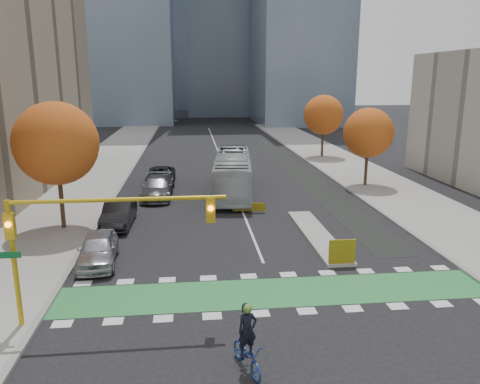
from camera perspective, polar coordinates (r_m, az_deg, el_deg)
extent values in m
plane|color=black|center=(20.69, 5.10, -13.89)|extent=(300.00, 300.00, 0.00)
cube|color=gray|center=(40.34, -19.97, -0.75)|extent=(7.00, 120.00, 0.15)
cube|color=gray|center=(42.76, 17.80, 0.21)|extent=(7.00, 120.00, 0.15)
cube|color=gray|center=(39.63, -15.05, -0.64)|extent=(0.30, 120.00, 0.16)
cube|color=gray|center=(41.47, 13.38, 0.09)|extent=(0.30, 120.00, 0.16)
cube|color=#297F3D|center=(22.00, 4.33, -12.09)|extent=(20.00, 3.00, 0.01)
cube|color=silver|center=(58.87, -2.43, 4.34)|extent=(0.15, 70.00, 0.01)
cube|color=black|center=(50.18, 6.92, 2.61)|extent=(2.50, 50.00, 0.01)
cube|color=gray|center=(29.61, 9.37, -5.17)|extent=(1.60, 10.00, 0.16)
cube|color=yellow|center=(25.06, 12.34, -7.11)|extent=(1.40, 0.12, 1.30)
cylinder|color=#332114|center=(31.85, -21.02, 0.19)|extent=(0.28, 0.28, 5.25)
sphere|color=#B24715|center=(31.34, -21.49, 5.53)|extent=(5.20, 5.20, 5.20)
cylinder|color=#332114|center=(43.56, 15.16, 3.58)|extent=(0.28, 0.28, 4.55)
sphere|color=#B24715|center=(43.21, 15.37, 6.98)|extent=(4.40, 4.40, 4.40)
cylinder|color=#332114|center=(58.70, 10.03, 6.53)|extent=(0.28, 0.28, 4.90)
sphere|color=#B24715|center=(58.43, 10.14, 9.25)|extent=(4.80, 4.80, 4.80)
cylinder|color=#BF9914|center=(19.99, -25.76, -8.12)|extent=(0.20, 0.20, 5.20)
cylinder|color=#BF9914|center=(18.24, -14.68, -0.92)|extent=(8.20, 0.16, 0.16)
cube|color=#BF9914|center=(19.49, -26.25, -3.73)|extent=(0.35, 0.28, 1.00)
sphere|color=orange|center=(19.30, -26.46, -3.61)|extent=(0.22, 0.22, 0.22)
cube|color=#BF9914|center=(18.17, -3.61, -2.18)|extent=(0.35, 0.28, 1.00)
sphere|color=orange|center=(17.97, -3.59, -2.03)|extent=(0.22, 0.22, 0.22)
cube|color=#0C5926|center=(19.43, -26.33, -6.90)|extent=(0.85, 0.04, 0.25)
imported|color=navy|center=(16.55, 0.89, -19.29)|extent=(1.34, 2.22, 1.10)
imported|color=black|center=(16.06, 0.90, -16.49)|extent=(0.79, 0.64, 1.87)
sphere|color=#597F2D|center=(15.69, 0.91, -14.04)|extent=(0.32, 0.32, 0.32)
imported|color=#B5BCBE|center=(39.47, -0.89, 2.26)|extent=(4.20, 12.73, 3.48)
imported|color=#A5A5AA|center=(25.92, -16.94, -6.66)|extent=(2.26, 4.89, 1.62)
imported|color=black|center=(32.12, -14.58, -2.52)|extent=(1.89, 5.14, 1.68)
imported|color=#4F5055|center=(38.88, -10.06, 0.54)|extent=(2.56, 5.98, 1.72)
imported|color=black|center=(44.07, -9.62, 1.99)|extent=(2.56, 5.53, 1.54)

